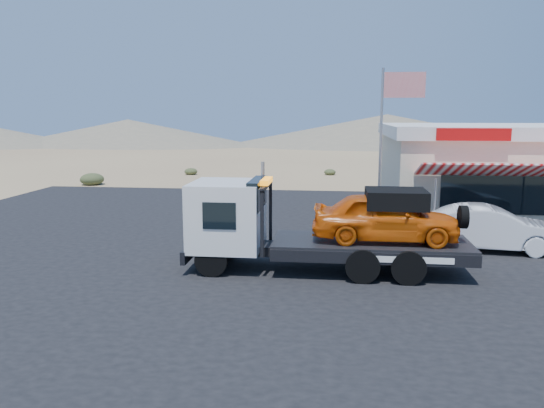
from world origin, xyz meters
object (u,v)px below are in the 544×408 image
object	(u,v)px
white_sedan	(490,228)
jerky_store	(505,169)
flagpole	(388,132)
tow_truck	(319,222)

from	to	relation	value
white_sedan	jerky_store	world-z (taller)	jerky_store
flagpole	jerky_store	bearing A→B (deg)	38.79
tow_truck	white_sedan	size ratio (longest dim) A/B	1.78
flagpole	tow_truck	bearing A→B (deg)	-114.23
jerky_store	flagpole	bearing A→B (deg)	-141.21
tow_truck	jerky_store	world-z (taller)	jerky_store
flagpole	white_sedan	bearing A→B (deg)	-34.58
jerky_store	flagpole	size ratio (longest dim) A/B	1.73
white_sedan	flagpole	world-z (taller)	flagpole
tow_truck	jerky_store	size ratio (longest dim) A/B	0.75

